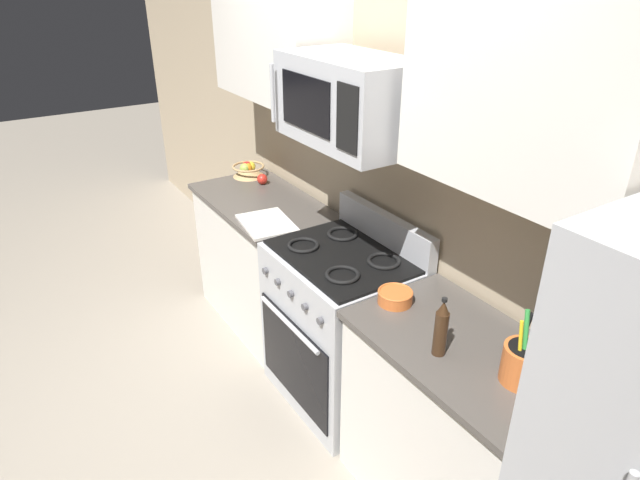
# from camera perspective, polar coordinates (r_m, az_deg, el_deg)

# --- Properties ---
(ground_plane) EXTENTS (16.00, 16.00, 0.00)m
(ground_plane) POSITION_cam_1_polar(r_m,az_deg,el_deg) (3.13, -9.21, -19.95)
(ground_plane) COLOR gray
(wall_back) EXTENTS (8.00, 0.10, 2.60)m
(wall_back) POSITION_cam_1_polar(r_m,az_deg,el_deg) (2.89, 8.58, 6.97)
(wall_back) COLOR tan
(wall_back) RESTS_ON ground
(counter_left) EXTENTS (1.05, 0.60, 0.91)m
(counter_left) POSITION_cam_1_polar(r_m,az_deg,el_deg) (3.74, -5.78, -2.21)
(counter_left) COLOR silver
(counter_left) RESTS_ON ground
(range_oven) EXTENTS (0.76, 0.64, 1.09)m
(range_oven) POSITION_cam_1_polar(r_m,az_deg,el_deg) (3.07, 2.21, -8.93)
(range_oven) COLOR #B2B5BA
(range_oven) RESTS_ON ground
(counter_right) EXTENTS (0.94, 0.60, 0.91)m
(counter_right) POSITION_cam_1_polar(r_m,az_deg,el_deg) (2.59, 13.59, -18.42)
(counter_right) COLOR silver
(counter_right) RESTS_ON ground
(microwave) EXTENTS (0.72, 0.44, 0.39)m
(microwave) POSITION_cam_1_polar(r_m,az_deg,el_deg) (2.57, 3.20, 14.29)
(microwave) COLOR #B2B5BA
(upper_cabinets_left) EXTENTS (1.04, 0.34, 0.78)m
(upper_cabinets_left) POSITION_cam_1_polar(r_m,az_deg,el_deg) (3.37, -4.61, 20.96)
(upper_cabinets_left) COLOR silver
(upper_cabinets_right) EXTENTS (0.93, 0.34, 0.78)m
(upper_cabinets_right) POSITION_cam_1_polar(r_m,az_deg,el_deg) (2.00, 21.50, 15.25)
(upper_cabinets_right) COLOR silver
(utensil_crock) EXTENTS (0.16, 0.16, 0.29)m
(utensil_crock) POSITION_cam_1_polar(r_m,az_deg,el_deg) (2.14, 20.41, -11.89)
(utensil_crock) COLOR #D1662D
(utensil_crock) RESTS_ON counter_right
(fruit_basket) EXTENTS (0.23, 0.23, 0.11)m
(fruit_basket) POSITION_cam_1_polar(r_m,az_deg,el_deg) (3.95, -7.47, 7.27)
(fruit_basket) COLOR tan
(fruit_basket) RESTS_ON counter_left
(apple_loose) EXTENTS (0.07, 0.07, 0.07)m
(apple_loose) POSITION_cam_1_polar(r_m,az_deg,el_deg) (3.79, -6.02, 6.32)
(apple_loose) COLOR red
(apple_loose) RESTS_ON counter_left
(cutting_board) EXTENTS (0.39, 0.32, 0.02)m
(cutting_board) POSITION_cam_1_polar(r_m,az_deg,el_deg) (3.19, -5.55, 1.73)
(cutting_board) COLOR silver
(cutting_board) RESTS_ON counter_left
(bottle_soy) EXTENTS (0.05, 0.05, 0.25)m
(bottle_soy) POSITION_cam_1_polar(r_m,az_deg,el_deg) (2.16, 12.47, -8.97)
(bottle_soy) COLOR #382314
(bottle_soy) RESTS_ON counter_right
(prep_bowl) EXTENTS (0.16, 0.16, 0.06)m
(prep_bowl) POSITION_cam_1_polar(r_m,az_deg,el_deg) (2.47, 7.82, -5.83)
(prep_bowl) COLOR #D1662D
(prep_bowl) RESTS_ON counter_right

